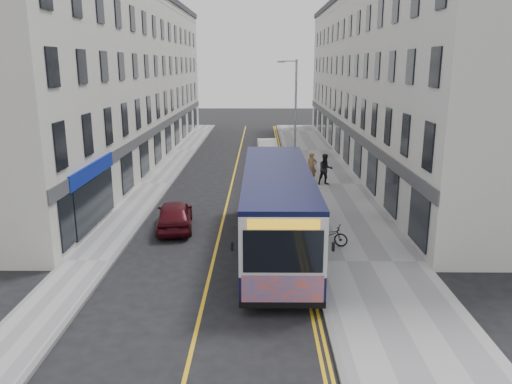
{
  "coord_description": "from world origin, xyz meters",
  "views": [
    {
      "loc": [
        1.91,
        -19.74,
        7.73
      ],
      "look_at": [
        1.69,
        4.02,
        1.6
      ],
      "focal_mm": 35.0,
      "sensor_mm": 36.0,
      "label": 1
    }
  ],
  "objects_px": {
    "streetlamp": "(294,115)",
    "bicycle": "(328,235)",
    "pedestrian_far": "(325,169)",
    "car_white": "(267,149)",
    "car_maroon": "(175,215)",
    "city_bus": "(277,207)",
    "pedestrian_near": "(312,167)"
  },
  "relations": [
    {
      "from": "city_bus",
      "to": "pedestrian_near",
      "type": "relative_size",
      "value": 6.32
    },
    {
      "from": "bicycle",
      "to": "car_maroon",
      "type": "distance_m",
      "value": 7.45
    },
    {
      "from": "bicycle",
      "to": "car_white",
      "type": "xyz_separation_m",
      "value": [
        -2.36,
        21.4,
        0.18
      ]
    },
    {
      "from": "city_bus",
      "to": "pedestrian_near",
      "type": "bearing_deg",
      "value": 77.63
    },
    {
      "from": "pedestrian_far",
      "to": "city_bus",
      "type": "bearing_deg",
      "value": -116.55
    },
    {
      "from": "pedestrian_far",
      "to": "car_white",
      "type": "xyz_separation_m",
      "value": [
        -3.63,
        10.28,
        -0.37
      ]
    },
    {
      "from": "bicycle",
      "to": "car_white",
      "type": "relative_size",
      "value": 0.38
    },
    {
      "from": "streetlamp",
      "to": "car_white",
      "type": "distance_m",
      "value": 8.99
    },
    {
      "from": "city_bus",
      "to": "pedestrian_near",
      "type": "distance_m",
      "value": 12.72
    },
    {
      "from": "pedestrian_far",
      "to": "car_maroon",
      "type": "distance_m",
      "value": 12.0
    },
    {
      "from": "streetlamp",
      "to": "bicycle",
      "type": "relative_size",
      "value": 4.57
    },
    {
      "from": "car_white",
      "to": "bicycle",
      "type": "bearing_deg",
      "value": -86.32
    },
    {
      "from": "pedestrian_near",
      "to": "car_maroon",
      "type": "bearing_deg",
      "value": -129.24
    },
    {
      "from": "bicycle",
      "to": "pedestrian_far",
      "type": "height_order",
      "value": "pedestrian_far"
    },
    {
      "from": "streetlamp",
      "to": "bicycle",
      "type": "bearing_deg",
      "value": -87.22
    },
    {
      "from": "city_bus",
      "to": "bicycle",
      "type": "relative_size",
      "value": 6.84
    },
    {
      "from": "car_white",
      "to": "car_maroon",
      "type": "height_order",
      "value": "car_white"
    },
    {
      "from": "city_bus",
      "to": "car_maroon",
      "type": "xyz_separation_m",
      "value": [
        -4.81,
        2.73,
        -1.2
      ]
    },
    {
      "from": "streetlamp",
      "to": "car_maroon",
      "type": "distance_m",
      "value": 13.14
    },
    {
      "from": "city_bus",
      "to": "pedestrian_far",
      "type": "distance_m",
      "value": 11.93
    },
    {
      "from": "car_white",
      "to": "city_bus",
      "type": "bearing_deg",
      "value": -92.24
    },
    {
      "from": "city_bus",
      "to": "car_maroon",
      "type": "height_order",
      "value": "city_bus"
    },
    {
      "from": "bicycle",
      "to": "pedestrian_far",
      "type": "bearing_deg",
      "value": 14.65
    },
    {
      "from": "streetlamp",
      "to": "pedestrian_far",
      "type": "height_order",
      "value": "streetlamp"
    },
    {
      "from": "streetlamp",
      "to": "pedestrian_far",
      "type": "bearing_deg",
      "value": -49.27
    },
    {
      "from": "car_white",
      "to": "pedestrian_far",
      "type": "bearing_deg",
      "value": -73.14
    },
    {
      "from": "city_bus",
      "to": "car_maroon",
      "type": "distance_m",
      "value": 5.66
    },
    {
      "from": "bicycle",
      "to": "car_maroon",
      "type": "bearing_deg",
      "value": 91.78
    },
    {
      "from": "pedestrian_far",
      "to": "car_white",
      "type": "relative_size",
      "value": 0.44
    },
    {
      "from": "streetlamp",
      "to": "city_bus",
      "type": "height_order",
      "value": "streetlamp"
    },
    {
      "from": "car_white",
      "to": "streetlamp",
      "type": "bearing_deg",
      "value": -80.61
    },
    {
      "from": "streetlamp",
      "to": "pedestrian_far",
      "type": "relative_size",
      "value": 3.99
    }
  ]
}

